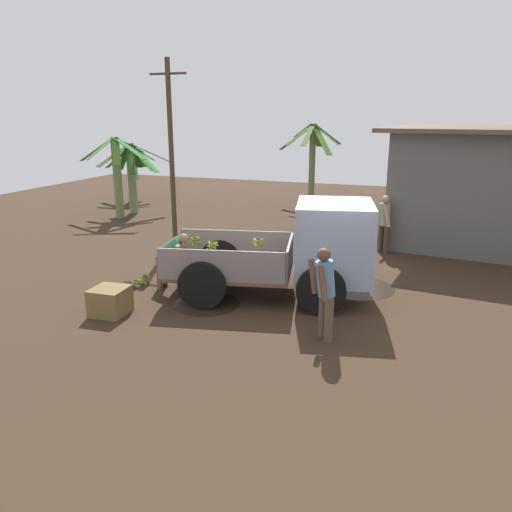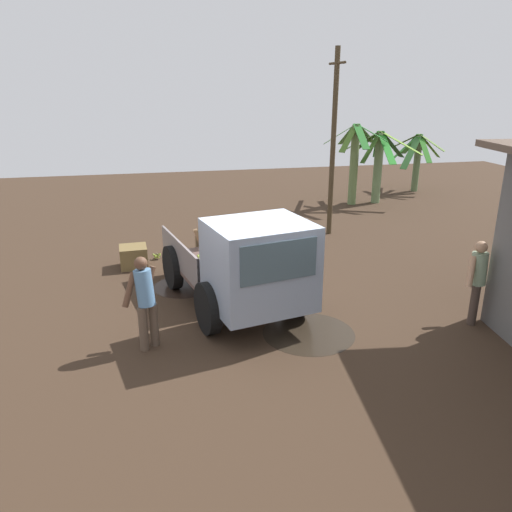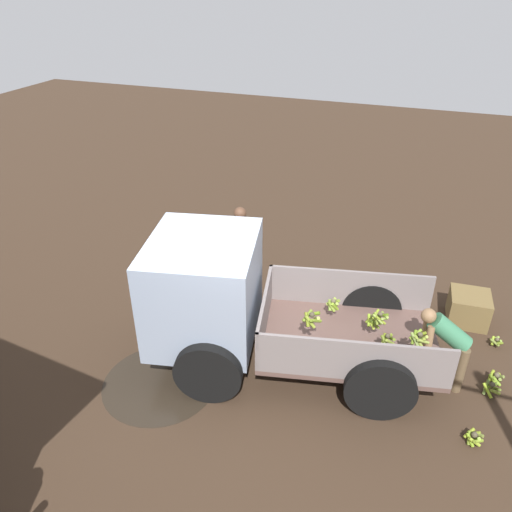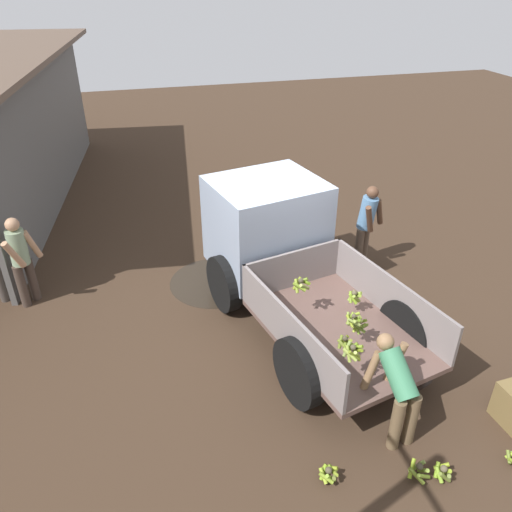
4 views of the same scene
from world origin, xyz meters
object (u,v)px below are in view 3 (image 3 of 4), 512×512
(banana_bunch_on_ground_0, at_px, (496,341))
(banana_bunch_on_ground_2, at_px, (474,437))
(cargo_truck, at_px, (232,300))
(banana_bunch_on_ground_1, at_px, (496,378))
(banana_bunch_on_ground_3, at_px, (491,388))
(person_worker_loading, at_px, (448,342))
(wooden_crate_0, at_px, (468,308))
(person_foreground_visitor, at_px, (238,244))

(banana_bunch_on_ground_0, bearing_deg, banana_bunch_on_ground_2, 80.17)
(cargo_truck, relative_size, banana_bunch_on_ground_1, 18.43)
(cargo_truck, bearing_deg, banana_bunch_on_ground_2, 159.67)
(cargo_truck, distance_m, banana_bunch_on_ground_3, 4.02)
(cargo_truck, height_order, banana_bunch_on_ground_1, cargo_truck)
(person_worker_loading, height_order, banana_bunch_on_ground_1, person_worker_loading)
(banana_bunch_on_ground_0, distance_m, banana_bunch_on_ground_1, 0.93)
(banana_bunch_on_ground_1, relative_size, wooden_crate_0, 0.37)
(banana_bunch_on_ground_1, bearing_deg, banana_bunch_on_ground_2, 75.53)
(cargo_truck, distance_m, banana_bunch_on_ground_0, 4.46)
(person_worker_loading, relative_size, wooden_crate_0, 1.94)
(banana_bunch_on_ground_1, height_order, wooden_crate_0, wooden_crate_0)
(banana_bunch_on_ground_1, bearing_deg, wooden_crate_0, -74.81)
(banana_bunch_on_ground_2, bearing_deg, person_foreground_visitor, -30.07)
(banana_bunch_on_ground_1, distance_m, wooden_crate_0, 1.57)
(banana_bunch_on_ground_0, bearing_deg, person_foreground_visitor, -3.39)
(cargo_truck, relative_size, wooden_crate_0, 6.91)
(banana_bunch_on_ground_1, relative_size, banana_bunch_on_ground_3, 0.86)
(banana_bunch_on_ground_3, bearing_deg, person_foreground_visitor, -18.02)
(person_worker_loading, height_order, banana_bunch_on_ground_2, person_worker_loading)
(banana_bunch_on_ground_0, relative_size, wooden_crate_0, 0.34)
(wooden_crate_0, bearing_deg, person_foreground_visitor, 4.09)
(wooden_crate_0, bearing_deg, person_worker_loading, 77.77)
(banana_bunch_on_ground_0, distance_m, banana_bunch_on_ground_3, 1.21)
(person_foreground_visitor, height_order, banana_bunch_on_ground_2, person_foreground_visitor)
(banana_bunch_on_ground_3, height_order, wooden_crate_0, wooden_crate_0)
(person_foreground_visitor, height_order, banana_bunch_on_ground_3, person_foreground_visitor)
(person_worker_loading, height_order, wooden_crate_0, person_worker_loading)
(cargo_truck, relative_size, person_worker_loading, 3.55)
(banana_bunch_on_ground_2, distance_m, wooden_crate_0, 2.80)
(cargo_truck, height_order, banana_bunch_on_ground_0, cargo_truck)
(banana_bunch_on_ground_1, bearing_deg, person_worker_loading, 17.71)
(person_foreground_visitor, relative_size, banana_bunch_on_ground_2, 6.27)
(cargo_truck, distance_m, banana_bunch_on_ground_2, 3.78)
(person_foreground_visitor, height_order, person_worker_loading, person_foreground_visitor)
(cargo_truck, xyz_separation_m, person_worker_loading, (-3.15, -0.52, -0.34))
(person_foreground_visitor, height_order, banana_bunch_on_ground_0, person_foreground_visitor)
(person_worker_loading, bearing_deg, banana_bunch_on_ground_3, 171.94)
(banana_bunch_on_ground_0, distance_m, wooden_crate_0, 0.76)
(person_foreground_visitor, height_order, wooden_crate_0, person_foreground_visitor)
(person_worker_loading, xyz_separation_m, banana_bunch_on_ground_2, (-0.46, 1.03, -0.66))
(cargo_truck, relative_size, banana_bunch_on_ground_2, 17.29)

